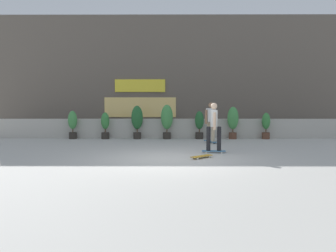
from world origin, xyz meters
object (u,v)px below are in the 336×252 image
(potted_plant_1, at_px, (105,125))
(potted_plant_3, at_px, (167,119))
(potted_plant_6, at_px, (266,125))
(potted_plant_0, at_px, (73,123))
(skateboard_near_camera, at_px, (202,156))
(potted_plant_4, at_px, (199,124))
(skater_by_wall_right, at_px, (211,121))
(potted_plant_2, at_px, (137,120))
(skater_far_right, at_px, (214,125))
(potted_plant_5, at_px, (233,120))

(potted_plant_1, height_order, potted_plant_3, potted_plant_3)
(potted_plant_3, bearing_deg, potted_plant_6, 0.00)
(potted_plant_0, distance_m, potted_plant_1, 1.51)
(potted_plant_6, relative_size, skateboard_near_camera, 1.66)
(skateboard_near_camera, bearing_deg, potted_plant_6, 57.10)
(potted_plant_3, height_order, potted_plant_6, potted_plant_3)
(potted_plant_4, distance_m, skateboard_near_camera, 5.41)
(skater_by_wall_right, bearing_deg, potted_plant_2, 155.26)
(potted_plant_0, distance_m, skater_by_wall_right, 6.40)
(skater_by_wall_right, bearing_deg, skater_far_right, -94.73)
(potted_plant_0, xyz_separation_m, potted_plant_5, (7.42, -0.00, 0.14))
(potted_plant_3, height_order, skater_by_wall_right, skater_by_wall_right)
(potted_plant_0, xyz_separation_m, potted_plant_2, (2.99, 0.00, 0.18))
(potted_plant_5, bearing_deg, skater_by_wall_right, -128.75)
(skater_by_wall_right, bearing_deg, potted_plant_5, 51.25)
(potted_plant_0, xyz_separation_m, potted_plant_3, (4.37, 0.00, 0.21))
(skater_far_right, bearing_deg, potted_plant_5, 71.54)
(skater_far_right, relative_size, skateboard_near_camera, 2.31)
(potted_plant_0, height_order, potted_plant_4, potted_plant_0)
(potted_plant_4, bearing_deg, potted_plant_3, -180.00)
(potted_plant_6, xyz_separation_m, skater_far_right, (-2.96, -4.27, 0.29))
(potted_plant_4, relative_size, skateboard_near_camera, 1.76)
(potted_plant_4, bearing_deg, skater_by_wall_right, -76.72)
(potted_plant_3, bearing_deg, skater_far_right, -69.19)
(potted_plant_3, xyz_separation_m, skateboard_near_camera, (1.11, -5.36, -0.87))
(potted_plant_5, xyz_separation_m, potted_plant_6, (1.53, 0.00, -0.22))
(potted_plant_0, height_order, skater_far_right, skater_far_right)
(potted_plant_4, height_order, skater_far_right, skater_far_right)
(potted_plant_1, distance_m, skater_far_right, 6.20)
(potted_plant_1, relative_size, potted_plant_2, 0.80)
(skater_far_right, bearing_deg, potted_plant_6, 55.32)
(potted_plant_3, distance_m, potted_plant_5, 3.05)
(potted_plant_3, xyz_separation_m, potted_plant_5, (3.05, -0.00, -0.06))
(potted_plant_1, distance_m, skater_by_wall_right, 4.95)
(potted_plant_3, bearing_deg, potted_plant_0, 180.00)
(skateboard_near_camera, bearing_deg, potted_plant_5, 70.14)
(potted_plant_1, bearing_deg, potted_plant_6, -0.00)
(potted_plant_4, xyz_separation_m, potted_plant_6, (3.08, -0.00, -0.06))
(potted_plant_0, xyz_separation_m, potted_plant_4, (5.87, 0.00, -0.01))
(potted_plant_6, bearing_deg, potted_plant_4, 180.00)
(potted_plant_3, bearing_deg, potted_plant_5, -0.00)
(potted_plant_1, relative_size, skateboard_near_camera, 1.68)
(potted_plant_2, distance_m, potted_plant_3, 1.38)
(potted_plant_6, distance_m, skater_far_right, 5.20)
(potted_plant_2, bearing_deg, potted_plant_4, 0.00)
(potted_plant_0, height_order, skateboard_near_camera, potted_plant_0)
(potted_plant_4, xyz_separation_m, skater_far_right, (0.12, -4.27, 0.23))
(potted_plant_2, xyz_separation_m, skater_by_wall_right, (3.23, -1.49, 0.04))
(potted_plant_1, distance_m, potted_plant_5, 5.91)
(potted_plant_0, height_order, potted_plant_2, potted_plant_2)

